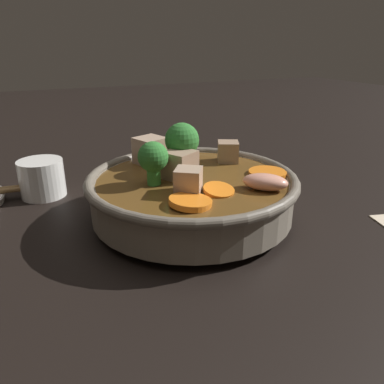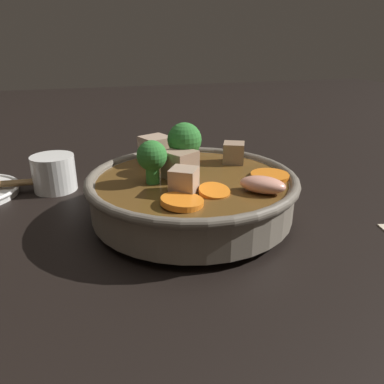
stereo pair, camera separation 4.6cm
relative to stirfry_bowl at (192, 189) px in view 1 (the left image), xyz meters
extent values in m
plane|color=black|center=(0.00, 0.00, -0.04)|extent=(3.00, 3.00, 0.00)
cylinder|color=slate|center=(0.00, 0.00, -0.03)|extent=(0.14, 0.14, 0.01)
cylinder|color=slate|center=(0.00, 0.00, -0.01)|extent=(0.25, 0.25, 0.04)
torus|color=#685F52|center=(0.00, 0.00, 0.01)|extent=(0.26, 0.26, 0.01)
cylinder|color=brown|center=(0.00, 0.00, 0.00)|extent=(0.23, 0.23, 0.02)
cylinder|color=orange|center=(-0.03, -0.09, 0.02)|extent=(0.07, 0.07, 0.00)
cylinder|color=orange|center=(-0.07, 0.03, 0.02)|extent=(0.05, 0.05, 0.01)
cylinder|color=orange|center=(0.07, -0.01, 0.02)|extent=(0.05, 0.05, 0.01)
cylinder|color=orange|center=(-0.05, -0.01, 0.02)|extent=(0.04, 0.04, 0.01)
cylinder|color=green|center=(0.03, 0.00, 0.03)|extent=(0.02, 0.02, 0.03)
sphere|color=#2D752D|center=(0.03, 0.00, 0.06)|extent=(0.04, 0.04, 0.04)
cylinder|color=green|center=(0.00, 0.05, 0.03)|extent=(0.02, 0.02, 0.02)
sphere|color=#2D752D|center=(0.00, 0.05, 0.05)|extent=(0.04, 0.04, 0.04)
cube|color=#9E7F66|center=(0.04, -0.07, 0.03)|extent=(0.04, 0.04, 0.03)
cube|color=tan|center=(0.08, 0.03, 0.03)|extent=(0.05, 0.05, 0.04)
cube|color=tan|center=(-0.04, 0.02, 0.03)|extent=(0.04, 0.04, 0.03)
cube|color=#9E7F66|center=(0.01, 0.01, 0.03)|extent=(0.05, 0.05, 0.03)
ellipsoid|color=#EA9E84|center=(-0.07, -0.06, 0.02)|extent=(0.05, 0.06, 0.02)
cylinder|color=white|center=(0.16, 0.17, -0.01)|extent=(0.06, 0.06, 0.05)
cylinder|color=brown|center=(0.16, 0.17, 0.00)|extent=(0.05, 0.05, 0.00)
camera|label=1|loc=(-0.39, 0.17, 0.17)|focal=35.00mm
camera|label=2|loc=(-0.41, 0.13, 0.17)|focal=35.00mm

